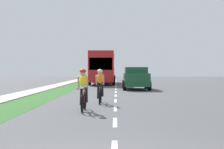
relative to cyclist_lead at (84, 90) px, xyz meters
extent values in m
plane|color=#4C4C4F|center=(1.18, 12.64, -0.81)|extent=(120.00, 120.00, 0.00)
cube|color=#2D6026|center=(-3.06, 12.64, -0.81)|extent=(1.97, 70.00, 0.01)
cube|color=#B2ADA3|center=(-4.78, 12.64, -0.81)|extent=(1.47, 70.00, 0.10)
cube|color=white|center=(1.18, -2.61, -0.81)|extent=(0.12, 1.80, 0.01)
cube|color=white|center=(1.18, 0.89, -0.81)|extent=(0.12, 1.80, 0.01)
cube|color=white|center=(1.18, 4.39, -0.81)|extent=(0.12, 1.80, 0.01)
cube|color=white|center=(1.18, 7.89, -0.81)|extent=(0.12, 1.80, 0.01)
cube|color=white|center=(1.18, 11.39, -0.81)|extent=(0.12, 1.80, 0.01)
cube|color=white|center=(1.18, 14.89, -0.81)|extent=(0.12, 1.80, 0.01)
cube|color=white|center=(1.18, 18.39, -0.81)|extent=(0.12, 1.80, 0.01)
cube|color=white|center=(1.18, 21.89, -0.81)|extent=(0.12, 1.80, 0.01)
cube|color=white|center=(1.18, 25.39, -0.81)|extent=(0.12, 1.80, 0.01)
cube|color=white|center=(1.18, 28.89, -0.81)|extent=(0.12, 1.80, 0.01)
cube|color=white|center=(1.18, 32.39, -0.81)|extent=(0.12, 1.80, 0.01)
cube|color=white|center=(1.18, 35.89, -0.81)|extent=(0.12, 1.80, 0.01)
cube|color=white|center=(1.18, 39.39, -0.81)|extent=(0.12, 1.80, 0.01)
cube|color=white|center=(1.18, 42.89, -0.81)|extent=(0.12, 1.80, 0.01)
torus|color=black|center=(0.00, 0.55, -0.47)|extent=(0.06, 0.68, 0.68)
torus|color=black|center=(0.00, -0.49, -0.47)|extent=(0.06, 0.68, 0.68)
cylinder|color=maroon|center=(0.00, -0.07, -0.29)|extent=(0.04, 0.59, 0.43)
cylinder|color=maroon|center=(0.00, 0.21, -0.19)|extent=(0.04, 0.04, 0.55)
cylinder|color=maroon|center=(0.00, -0.02, 0.04)|extent=(0.03, 0.55, 0.03)
cylinder|color=black|center=(0.00, -0.47, 0.05)|extent=(0.42, 0.02, 0.02)
ellipsoid|color=yellow|center=(0.00, 0.05, 0.37)|extent=(0.30, 0.54, 0.63)
sphere|color=tan|center=(0.00, -0.23, 0.61)|extent=(0.20, 0.20, 0.20)
ellipsoid|color=red|center=(0.00, -0.23, 0.69)|extent=(0.24, 0.28, 0.16)
cylinder|color=tan|center=(-0.16, -0.23, 0.29)|extent=(0.07, 0.26, 0.45)
cylinder|color=tan|center=(0.16, -0.23, 0.29)|extent=(0.07, 0.26, 0.45)
cylinder|color=black|center=(-0.10, 0.13, -0.29)|extent=(0.10, 0.30, 0.60)
cylinder|color=black|center=(0.10, 0.08, -0.19)|extent=(0.10, 0.25, 0.61)
torus|color=black|center=(0.48, 3.46, -0.47)|extent=(0.06, 0.68, 0.68)
torus|color=black|center=(0.48, 2.42, -0.47)|extent=(0.06, 0.68, 0.68)
cylinder|color=black|center=(0.48, 2.84, -0.29)|extent=(0.04, 0.59, 0.43)
cylinder|color=black|center=(0.48, 3.12, -0.19)|extent=(0.04, 0.04, 0.55)
cylinder|color=black|center=(0.48, 2.89, 0.04)|extent=(0.03, 0.55, 0.03)
cylinder|color=black|center=(0.48, 2.44, 0.05)|extent=(0.42, 0.02, 0.02)
ellipsoid|color=orange|center=(0.48, 2.96, 0.37)|extent=(0.30, 0.54, 0.63)
sphere|color=tan|center=(0.48, 2.68, 0.61)|extent=(0.20, 0.20, 0.20)
ellipsoid|color=white|center=(0.48, 2.68, 0.69)|extent=(0.24, 0.28, 0.16)
cylinder|color=tan|center=(0.32, 2.68, 0.29)|extent=(0.07, 0.26, 0.45)
cylinder|color=tan|center=(0.64, 2.68, 0.29)|extent=(0.07, 0.26, 0.45)
cylinder|color=black|center=(0.38, 3.04, -0.29)|extent=(0.10, 0.30, 0.60)
cylinder|color=black|center=(0.58, 2.99, -0.19)|extent=(0.10, 0.25, 0.61)
cube|color=#194C2D|center=(2.80, 14.56, 0.00)|extent=(1.90, 4.70, 1.00)
cube|color=#194C2D|center=(2.80, 14.76, 0.72)|extent=(1.71, 2.91, 0.52)
cube|color=#1E2833|center=(2.80, 13.50, 0.60)|extent=(1.56, 0.08, 0.44)
cylinder|color=black|center=(1.85, 13.15, -0.45)|extent=(0.25, 0.72, 0.72)
cylinder|color=black|center=(3.75, 13.15, -0.45)|extent=(0.25, 0.72, 0.72)
cylinder|color=black|center=(1.85, 15.97, -0.45)|extent=(0.25, 0.72, 0.72)
cylinder|color=black|center=(3.75, 15.97, -0.45)|extent=(0.25, 0.72, 0.72)
cube|color=red|center=(-0.28, 25.73, 1.12)|extent=(2.50, 11.60, 3.10)
cube|color=#1E2833|center=(-0.28, 25.73, 1.52)|extent=(2.52, 10.67, 0.64)
cube|color=#1E2833|center=(-0.28, 19.96, 1.37)|extent=(2.25, 0.06, 1.20)
cylinder|color=black|center=(-1.53, 21.96, -0.33)|extent=(0.28, 0.96, 0.96)
cylinder|color=black|center=(0.97, 21.96, -0.33)|extent=(0.28, 0.96, 0.96)
cylinder|color=black|center=(-1.53, 28.92, -0.33)|extent=(0.28, 0.96, 0.96)
cylinder|color=black|center=(0.97, 28.92, -0.33)|extent=(0.28, 0.96, 0.96)
camera|label=1|loc=(1.22, -12.42, 0.70)|focal=53.76mm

